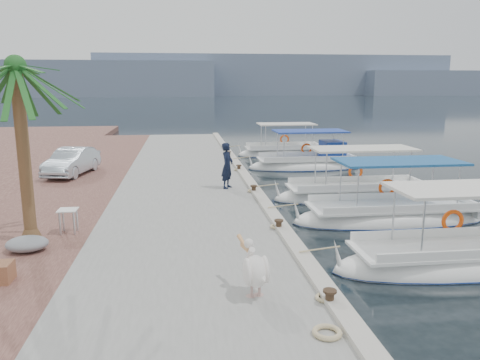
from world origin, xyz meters
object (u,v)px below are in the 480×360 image
at_px(fishing_caique_d, 308,165).
at_px(parked_car, 72,162).
at_px(fisherman, 227,166).
at_px(date_palm, 16,67).
at_px(fishing_caique_a, 461,263).
at_px(fishing_caique_e, 284,154).
at_px(fishing_caique_b, 391,218).
at_px(pelican, 255,269).
at_px(fishing_caique_c, 356,196).

bearing_deg(fishing_caique_d, parked_car, -166.22).
bearing_deg(fisherman, date_palm, 162.36).
distance_m(fishing_caique_a, fishing_caique_e, 20.66).
bearing_deg(fisherman, fishing_caique_a, -119.40).
relative_size(fishing_caique_b, fisherman, 3.74).
relative_size(pelican, fisherman, 0.76).
bearing_deg(fishing_caique_c, pelican, -121.29).
bearing_deg(fishing_caique_c, fishing_caique_d, 90.40).
xyz_separation_m(fishing_caique_b, fishing_caique_e, (-0.41, 16.22, 0.00)).
xyz_separation_m(fishing_caique_c, fisherman, (-5.57, 0.60, 1.35)).
height_order(fishing_caique_c, pelican, fishing_caique_c).
distance_m(fishing_caique_b, fishing_caique_c, 3.40).
bearing_deg(fishing_caique_b, pelican, -132.80).
relative_size(fishing_caique_b, fishing_caique_e, 1.13).
relative_size(pelican, parked_car, 0.37).
xyz_separation_m(pelican, fisherman, (0.45, 10.49, 0.39)).
distance_m(fishing_caique_a, pelican, 6.39).
xyz_separation_m(fishing_caique_a, fishing_caique_d, (-0.01, 15.54, 0.07)).
height_order(fishing_caique_a, pelican, fishing_caique_a).
bearing_deg(fishing_caique_a, date_palm, 169.27).
bearing_deg(fishing_caique_d, fishing_caique_e, 93.96).
bearing_deg(fishing_caique_e, fishing_caique_c, -88.18).
bearing_deg(fishing_caique_b, fishing_caique_a, -90.55).
height_order(fishing_caique_d, parked_car, fishing_caique_d).
relative_size(fishing_caique_a, parked_car, 1.81).
xyz_separation_m(fishing_caique_a, fisherman, (-5.52, 8.43, 1.35)).
bearing_deg(fishing_caique_b, fisherman, 144.31).
height_order(fishing_caique_e, fisherman, fisherman).
relative_size(fishing_caique_c, parked_car, 1.83).
height_order(fishing_caique_e, parked_car, fishing_caique_e).
bearing_deg(fishing_caique_c, fishing_caique_a, -90.31).
height_order(pelican, date_palm, date_palm).
distance_m(fishing_caique_b, pelican, 8.90).
height_order(fishing_caique_a, date_palm, date_palm).
height_order(fishing_caique_e, pelican, fishing_caique_e).
distance_m(fishing_caique_b, fishing_caique_d, 11.11).
bearing_deg(date_palm, fishing_caique_d, 48.63).
height_order(fishing_caique_a, fisherman, fisherman).
distance_m(fishing_caique_c, fisherman, 5.76).
xyz_separation_m(fishing_caique_e, pelican, (-5.61, -22.71, 0.96)).
distance_m(fishing_caique_d, fishing_caique_e, 5.13).
height_order(fishing_caique_a, fishing_caique_e, same).
bearing_deg(fishing_caique_e, pelican, -103.86).
relative_size(fishing_caique_a, fishing_caique_b, 0.99).
xyz_separation_m(fishing_caique_b, date_palm, (-11.78, -2.21, 5.19)).
distance_m(fishing_caique_e, date_palm, 22.27).
xyz_separation_m(fishing_caique_c, fishing_caique_e, (-0.41, 12.82, 0.00)).
distance_m(fishing_caique_e, fisherman, 13.34).
relative_size(fishing_caique_b, fishing_caique_c, 1.00).
relative_size(fishing_caique_c, date_palm, 1.27).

